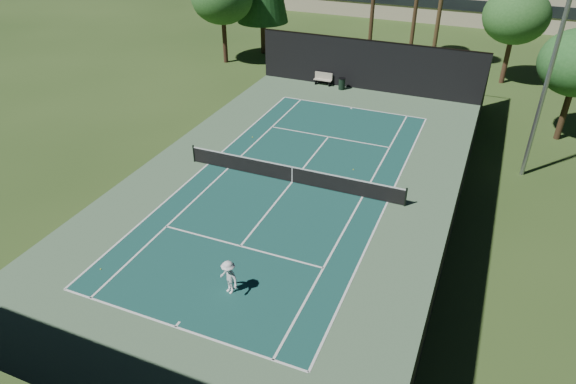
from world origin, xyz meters
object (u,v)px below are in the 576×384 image
(tennis_ball_a, at_px, (101,269))
(tennis_ball_d, at_px, (252,137))
(tennis_net, at_px, (292,174))
(park_bench, at_px, (323,78))
(trash_bin, at_px, (342,84))
(player, at_px, (229,277))
(tennis_ball_b, at_px, (290,175))
(tennis_ball_c, at_px, (353,170))

(tennis_ball_a, distance_m, tennis_ball_d, 14.63)
(tennis_net, relative_size, tennis_ball_a, 204.68)
(park_bench, bearing_deg, tennis_ball_d, -94.89)
(tennis_ball_a, bearing_deg, trash_bin, 83.24)
(player, relative_size, tennis_ball_b, 26.49)
(tennis_ball_c, bearing_deg, tennis_net, -136.34)
(tennis_net, bearing_deg, tennis_ball_d, 136.66)
(tennis_ball_d, height_order, trash_bin, trash_bin)
(player, xyz_separation_m, tennis_ball_b, (-1.40, 9.96, -0.77))
(tennis_ball_a, xyz_separation_m, tennis_ball_d, (0.30, 14.63, 0.01))
(tennis_net, relative_size, trash_bin, 13.65)
(player, distance_m, tennis_ball_d, 14.82)
(tennis_ball_b, bearing_deg, tennis_ball_a, -112.58)
(tennis_ball_a, height_order, tennis_ball_b, tennis_ball_a)
(trash_bin, bearing_deg, tennis_ball_a, -96.76)
(tennis_net, xyz_separation_m, park_bench, (-3.66, 15.73, -0.01))
(tennis_ball_c, distance_m, tennis_ball_d, 7.63)
(tennis_ball_b, xyz_separation_m, trash_bin, (-1.50, 14.66, 0.45))
(tennis_ball_c, height_order, park_bench, park_bench)
(tennis_ball_a, bearing_deg, tennis_ball_d, 88.81)
(tennis_ball_b, relative_size, park_bench, 0.04)
(player, bearing_deg, trash_bin, 119.85)
(player, bearing_deg, tennis_ball_b, 121.14)
(tennis_ball_c, height_order, trash_bin, trash_bin)
(player, distance_m, trash_bin, 24.78)
(player, relative_size, tennis_ball_d, 21.35)
(tennis_ball_b, bearing_deg, tennis_ball_d, 138.52)
(player, height_order, trash_bin, player)
(tennis_net, distance_m, park_bench, 16.15)
(tennis_ball_c, relative_size, trash_bin, 0.08)
(tennis_ball_b, relative_size, tennis_ball_d, 0.81)
(player, bearing_deg, tennis_ball_c, 104.54)
(tennis_ball_b, relative_size, tennis_ball_c, 0.80)
(tennis_net, xyz_separation_m, tennis_ball_a, (-4.93, -10.26, -0.53))
(tennis_ball_b, xyz_separation_m, park_bench, (-3.26, 15.10, 0.52))
(tennis_net, bearing_deg, tennis_ball_a, -115.66)
(tennis_ball_a, height_order, tennis_ball_c, tennis_ball_c)
(player, height_order, tennis_ball_a, player)
(tennis_ball_b, height_order, park_bench, park_bench)
(tennis_ball_c, relative_size, park_bench, 0.05)
(tennis_ball_b, distance_m, tennis_ball_c, 3.82)
(tennis_ball_a, xyz_separation_m, tennis_ball_c, (7.75, 12.95, 0.01))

